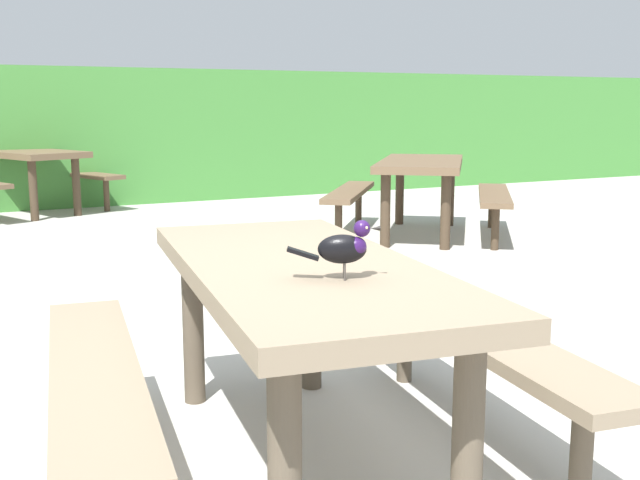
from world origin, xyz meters
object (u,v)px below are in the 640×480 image
picnic_table_mid_left (421,179)px  picnic_table_far_centre (23,166)px  picnic_table_foreground (301,312)px  bird_grackle (346,247)px

picnic_table_mid_left → picnic_table_far_centre: bearing=133.2°
picnic_table_mid_left → picnic_table_far_centre: same height
picnic_table_far_centre → picnic_table_foreground: bearing=-88.9°
picnic_table_mid_left → picnic_table_far_centre: size_ratio=1.07×
picnic_table_mid_left → picnic_table_foreground: bearing=-128.8°
picnic_table_foreground → picnic_table_far_centre: size_ratio=0.87×
bird_grackle → picnic_table_mid_left: (3.13, 4.22, -0.29)m
bird_grackle → picnic_table_mid_left: bearing=53.4°
picnic_table_mid_left → picnic_table_far_centre: (-3.27, 3.48, 0.00)m
bird_grackle → picnic_table_mid_left: bird_grackle is taller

